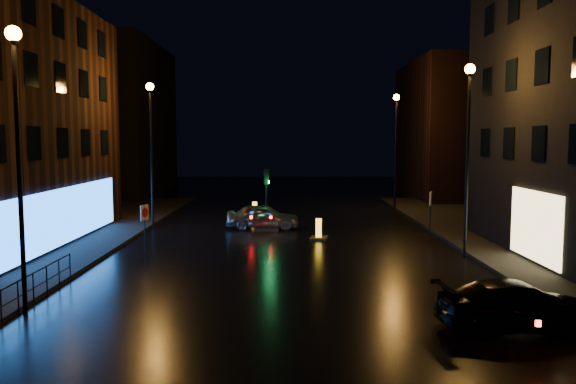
# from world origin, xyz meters

# --- Properties ---
(ground) EXTENTS (120.00, 120.00, 0.00)m
(ground) POSITION_xyz_m (0.00, 0.00, 0.00)
(ground) COLOR black
(ground) RESTS_ON ground
(building_far_left) EXTENTS (8.00, 16.00, 14.00)m
(building_far_left) POSITION_xyz_m (-16.00, 35.00, 7.00)
(building_far_left) COLOR black
(building_far_left) RESTS_ON ground
(building_far_right) EXTENTS (8.00, 14.00, 12.00)m
(building_far_right) POSITION_xyz_m (15.00, 32.00, 6.00)
(building_far_right) COLOR black
(building_far_right) RESTS_ON ground
(street_lamp_lnear) EXTENTS (0.44, 0.44, 8.37)m
(street_lamp_lnear) POSITION_xyz_m (-7.80, -2.00, 5.56)
(street_lamp_lnear) COLOR black
(street_lamp_lnear) RESTS_ON ground
(street_lamp_lfar) EXTENTS (0.44, 0.44, 8.37)m
(street_lamp_lfar) POSITION_xyz_m (-7.80, 14.00, 5.56)
(street_lamp_lfar) COLOR black
(street_lamp_lfar) RESTS_ON ground
(street_lamp_rnear) EXTENTS (0.44, 0.44, 8.37)m
(street_lamp_rnear) POSITION_xyz_m (7.80, 6.00, 5.56)
(street_lamp_rnear) COLOR black
(street_lamp_rnear) RESTS_ON ground
(street_lamp_rfar) EXTENTS (0.44, 0.44, 8.37)m
(street_lamp_rfar) POSITION_xyz_m (7.80, 22.00, 5.56)
(street_lamp_rfar) COLOR black
(street_lamp_rfar) RESTS_ON ground
(traffic_signal) EXTENTS (1.40, 2.40, 3.45)m
(traffic_signal) POSITION_xyz_m (-1.20, 14.00, 0.50)
(traffic_signal) COLOR black
(traffic_signal) RESTS_ON ground
(guard_railing) EXTENTS (0.05, 6.04, 1.00)m
(guard_railing) POSITION_xyz_m (-8.00, -1.00, 0.74)
(guard_railing) COLOR black
(guard_railing) RESTS_ON ground
(silver_hatchback) EXTENTS (4.24, 1.80, 1.43)m
(silver_hatchback) POSITION_xyz_m (-1.41, 13.96, 0.71)
(silver_hatchback) COLOR #A6A9AE
(silver_hatchback) RESTS_ON ground
(dark_sedan) EXTENTS (4.63, 2.27, 1.29)m
(dark_sedan) POSITION_xyz_m (6.30, -3.31, 0.65)
(dark_sedan) COLOR black
(dark_sedan) RESTS_ON ground
(bollard_near) EXTENTS (1.05, 1.37, 1.07)m
(bollard_near) POSITION_xyz_m (1.64, 10.50, 0.24)
(bollard_near) COLOR black
(bollard_near) RESTS_ON ground
(bollard_far) EXTENTS (0.88, 1.30, 1.12)m
(bollard_far) POSITION_xyz_m (-2.10, 17.93, 0.24)
(bollard_far) COLOR black
(bollard_far) RESTS_ON ground
(road_sign_left) EXTENTS (0.26, 0.51, 2.21)m
(road_sign_left) POSITION_xyz_m (-6.50, 7.01, 1.65)
(road_sign_left) COLOR black
(road_sign_left) RESTS_ON ground
(road_sign_right) EXTENTS (0.26, 0.53, 2.29)m
(road_sign_right) POSITION_xyz_m (7.90, 12.38, 1.72)
(road_sign_right) COLOR black
(road_sign_right) RESTS_ON ground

